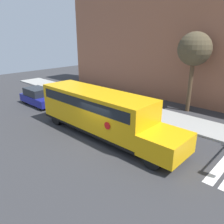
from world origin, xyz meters
name	(u,v)px	position (x,y,z in m)	size (l,w,h in m)	color
ground_plane	(101,142)	(0.00, 0.00, 0.00)	(60.00, 60.00, 0.00)	#333335
sidewalk_strip	(157,115)	(0.00, 6.50, 0.07)	(44.00, 3.00, 0.15)	#9E9E99
building_backdrop	(197,47)	(0.00, 13.00, 5.31)	(32.00, 4.00, 10.63)	#935B42
school_bus	(100,111)	(-0.90, 0.78, 1.67)	(10.87, 2.57, 2.92)	#EAA80F
parked_car	(38,97)	(-10.00, 1.28, 0.78)	(4.21, 1.82, 1.60)	navy
tree_near_sidewalk	(194,50)	(1.32, 9.39, 5.24)	(2.71, 2.71, 6.68)	brown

